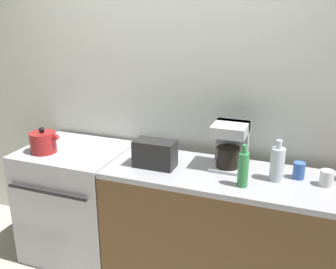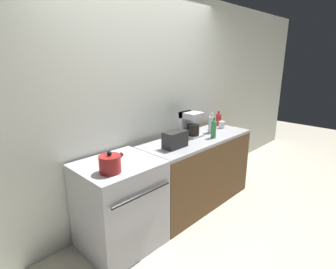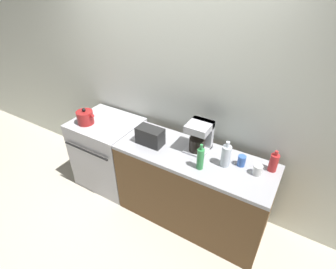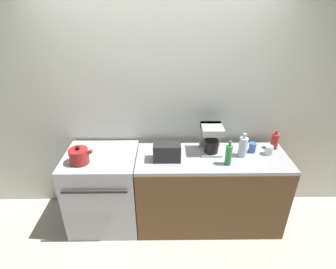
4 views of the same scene
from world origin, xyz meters
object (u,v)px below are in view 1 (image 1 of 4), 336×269
at_px(kettle, 43,142).
at_px(cup_blue, 299,171).
at_px(stove, 78,200).
at_px(cup_white, 327,178).
at_px(bottle_clear, 277,164).
at_px(toaster, 155,154).
at_px(coffee_maker, 230,144).
at_px(bottle_green, 243,169).

distance_m(kettle, cup_blue, 1.77).
xyz_separation_m(stove, cup_white, (1.76, 0.01, 0.48)).
xyz_separation_m(bottle_clear, cup_blue, (0.13, 0.08, -0.06)).
xyz_separation_m(toaster, cup_blue, (0.90, 0.14, -0.04)).
height_order(coffee_maker, bottle_clear, coffee_maker).
xyz_separation_m(kettle, cup_blue, (1.76, 0.19, -0.03)).
xyz_separation_m(stove, bottle_green, (1.30, -0.17, 0.54)).
relative_size(cup_blue, cup_white, 1.08).
bearing_deg(bottle_green, kettle, 178.30).
relative_size(stove, bottle_clear, 3.43).
height_order(bottle_clear, cup_blue, bottle_clear).
xyz_separation_m(coffee_maker, cup_white, (0.60, -0.08, -0.11)).
relative_size(bottle_clear, cup_blue, 2.48).
relative_size(stove, coffee_maker, 2.94).
xyz_separation_m(coffee_maker, bottle_clear, (0.31, -0.11, -0.05)).
xyz_separation_m(kettle, toaster, (0.86, 0.05, 0.01)).
xyz_separation_m(coffee_maker, bottle_green, (0.13, -0.26, -0.05)).
distance_m(stove, cup_blue, 1.68).
xyz_separation_m(toaster, coffee_maker, (0.46, 0.17, 0.07)).
bearing_deg(toaster, cup_white, 5.06).
bearing_deg(stove, coffee_maker, 4.37).
height_order(toaster, cup_white, toaster).
relative_size(coffee_maker, cup_white, 3.13).
xyz_separation_m(toaster, bottle_clear, (0.77, 0.07, 0.02)).
bearing_deg(coffee_maker, bottle_clear, -18.90).
distance_m(coffee_maker, cup_white, 0.61).
distance_m(toaster, coffee_maker, 0.50).
bearing_deg(toaster, kettle, -177.01).
height_order(kettle, bottle_clear, bottle_clear).
height_order(stove, kettle, kettle).
relative_size(kettle, bottle_green, 0.91).
bearing_deg(toaster, stove, 173.14).
height_order(bottle_clear, bottle_green, same).
relative_size(bottle_clear, cup_white, 2.68).
xyz_separation_m(stove, coffee_maker, (1.16, 0.09, 0.59)).
xyz_separation_m(bottle_green, cup_blue, (0.31, 0.23, -0.06)).
bearing_deg(toaster, cup_blue, 8.94).
height_order(coffee_maker, cup_white, coffee_maker).
xyz_separation_m(kettle, bottle_green, (1.46, -0.04, 0.03)).
distance_m(kettle, cup_white, 1.93).
xyz_separation_m(stove, cup_blue, (1.60, 0.06, 0.49)).
relative_size(stove, cup_blue, 8.51).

